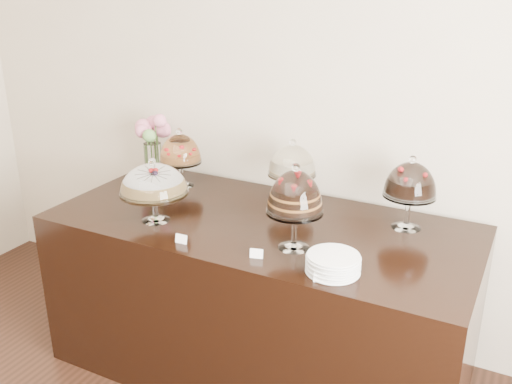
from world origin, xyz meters
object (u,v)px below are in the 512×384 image
at_px(cake_stand_sugar_sponge, 154,182).
at_px(flower_vase, 152,138).
at_px(cake_stand_fruit_tart, 180,151).
at_px(cake_stand_cheesecake, 292,163).
at_px(cake_stand_dark_choco, 410,183).
at_px(plate_stack, 333,264).
at_px(display_counter, 260,296).
at_px(cake_stand_choco_layer, 295,196).

relative_size(cake_stand_sugar_sponge, flower_vase, 0.89).
bearing_deg(cake_stand_fruit_tart, cake_stand_cheesecake, 3.81).
xyz_separation_m(cake_stand_sugar_sponge, cake_stand_dark_choco, (1.18, 0.51, 0.03)).
bearing_deg(cake_stand_dark_choco, plate_stack, -105.32).
distance_m(cake_stand_dark_choco, flower_vase, 1.64).
xyz_separation_m(display_counter, cake_stand_fruit_tart, (-0.67, 0.26, 0.66)).
relative_size(display_counter, flower_vase, 5.52).
relative_size(cake_stand_dark_choco, plate_stack, 1.66).
bearing_deg(flower_vase, plate_stack, -25.54).
bearing_deg(cake_stand_fruit_tart, plate_stack, -26.71).
bearing_deg(flower_vase, cake_stand_dark_choco, -3.16).
bearing_deg(cake_stand_sugar_sponge, display_counter, 25.59).
xyz_separation_m(display_counter, cake_stand_cheesecake, (0.04, 0.31, 0.68)).
relative_size(display_counter, cake_stand_cheesecake, 5.94).
bearing_deg(display_counter, plate_stack, -33.04).
bearing_deg(cake_stand_dark_choco, flower_vase, 176.84).
height_order(cake_stand_cheesecake, cake_stand_fruit_tart, cake_stand_cheesecake).
bearing_deg(cake_stand_sugar_sponge, cake_stand_fruit_tart, 109.60).
xyz_separation_m(display_counter, plate_stack, (0.52, -0.34, 0.49)).
distance_m(display_counter, cake_stand_fruit_tart, 0.98).
xyz_separation_m(cake_stand_dark_choco, flower_vase, (-1.63, 0.09, -0.00)).
relative_size(cake_stand_choco_layer, plate_stack, 1.82).
xyz_separation_m(cake_stand_cheesecake, cake_stand_dark_choco, (0.65, -0.03, 0.01)).
height_order(cake_stand_fruit_tart, plate_stack, cake_stand_fruit_tart).
xyz_separation_m(display_counter, cake_stand_choco_layer, (0.27, -0.19, 0.71)).
xyz_separation_m(cake_stand_fruit_tart, plate_stack, (1.19, -0.60, -0.17)).
xyz_separation_m(cake_stand_sugar_sponge, cake_stand_choco_layer, (0.76, 0.04, 0.05)).
bearing_deg(cake_stand_cheesecake, cake_stand_fruit_tart, -176.19).
height_order(cake_stand_choco_layer, plate_stack, cake_stand_choco_layer).
relative_size(cake_stand_choco_layer, flower_vase, 1.04).
bearing_deg(cake_stand_cheesecake, cake_stand_choco_layer, -64.72).
relative_size(display_counter, cake_stand_sugar_sponge, 6.23).
distance_m(cake_stand_sugar_sponge, plate_stack, 1.03).
height_order(cake_stand_sugar_sponge, cake_stand_dark_choco, cake_stand_dark_choco).
bearing_deg(cake_stand_fruit_tart, flower_vase, 159.61).
bearing_deg(display_counter, cake_stand_dark_choco, 21.62).
bearing_deg(cake_stand_cheesecake, cake_stand_sugar_sponge, -134.37).
bearing_deg(cake_stand_choco_layer, display_counter, 144.60).
distance_m(display_counter, cake_stand_choco_layer, 0.79).
distance_m(cake_stand_choco_layer, flower_vase, 1.34).
relative_size(flower_vase, plate_stack, 1.74).
xyz_separation_m(cake_stand_choco_layer, flower_vase, (-1.22, 0.56, -0.03)).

